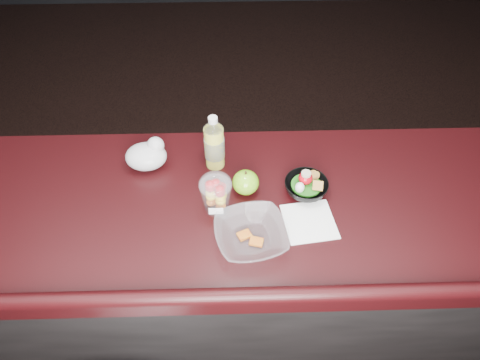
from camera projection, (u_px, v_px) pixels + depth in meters
name	position (u px, v px, depth m)	size (l,w,h in m)	color
room_shell	(193.00, 8.00, 0.63)	(8.00, 8.00, 8.00)	black
counter	(222.00, 279.00, 1.80)	(4.06, 0.71, 1.02)	black
lemonade_bottle	(214.00, 146.00, 1.49)	(0.07, 0.07, 0.22)	yellow
fruit_cup	(216.00, 194.00, 1.36)	(0.11, 0.11, 0.15)	white
green_apple	(246.00, 182.00, 1.43)	(0.09, 0.09, 0.09)	#489411
plastic_bag	(147.00, 155.00, 1.52)	(0.15, 0.12, 0.11)	silver
snack_bowl	(306.00, 186.00, 1.44)	(0.18, 0.18, 0.08)	black
takeout_bowl	(251.00, 235.00, 1.31)	(0.26, 0.26, 0.05)	silver
paper_napkin	(309.00, 222.00, 1.37)	(0.16, 0.16, 0.00)	white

